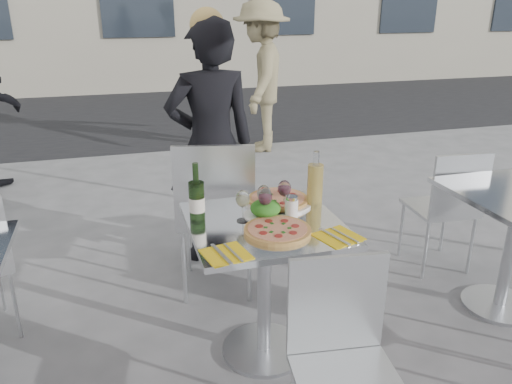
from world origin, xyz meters
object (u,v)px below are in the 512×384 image
object	(u,v)px
chair_far	(215,207)
wineglass_red_b	(284,189)
wineglass_white_a	(243,200)
wineglass_white_b	(264,194)
chair_near	(343,351)
pizza_far	(278,200)
napkin_right	(338,236)
wineglass_red_a	(265,198)
pizza_near	(277,230)
wine_bottle	(197,200)
pedestrian_b	(261,77)
main_table	(264,261)
sugar_shaker	(291,207)
woman_diner	(211,145)
side_chair_rfar	(448,202)
napkin_left	(226,254)
salad_plate	(266,210)

from	to	relation	value
chair_far	wineglass_red_b	size ratio (longest dim) A/B	6.41
wineglass_white_a	wineglass_white_b	world-z (taller)	same
chair_near	pizza_far	world-z (taller)	chair_near
wineglass_white_a	napkin_right	bearing A→B (deg)	-38.49
pizza_far	wineglass_red_a	bearing A→B (deg)	-125.11
chair_near	pizza_near	size ratio (longest dim) A/B	2.75
wine_bottle	pedestrian_b	bearing A→B (deg)	68.95
wineglass_white_a	main_table	bearing A→B (deg)	-24.69
pedestrian_b	napkin_right	distance (m)	4.11
sugar_shaker	wineglass_white_a	world-z (taller)	wineglass_white_a
woman_diner	wineglass_red_a	bearing A→B (deg)	91.06
main_table	pedestrian_b	size ratio (longest dim) A/B	0.42
side_chair_rfar	pedestrian_b	bearing A→B (deg)	-80.63
sugar_shaker	chair_near	bearing A→B (deg)	-93.65
napkin_right	chair_far	bearing A→B (deg)	97.44
pedestrian_b	pizza_far	xyz separation A→B (m)	(-0.97, -3.55, -0.13)
pizza_near	wineglass_red_a	xyz separation A→B (m)	(-0.01, 0.16, 0.10)
woman_diner	napkin_left	world-z (taller)	woman_diner
wineglass_white_b	wineglass_red_b	world-z (taller)	same
salad_plate	side_chair_rfar	bearing A→B (deg)	16.89
salad_plate	wineglass_red_a	bearing A→B (deg)	-111.32
side_chair_rfar	pedestrian_b	xyz separation A→B (m)	(-0.31, 3.28, 0.38)
pizza_far	woman_diner	bearing A→B (deg)	100.38
woman_diner	salad_plate	bearing A→B (deg)	91.70
wineglass_red_a	wineglass_white_a	bearing A→B (deg)	175.59
salad_plate	wineglass_red_a	size ratio (longest dim) A/B	1.40
woman_diner	wineglass_red_b	bearing A→B (deg)	98.29
chair_far	chair_near	bearing A→B (deg)	111.71
pedestrian_b	wineglass_red_a	world-z (taller)	pedestrian_b
chair_far	pedestrian_b	bearing A→B (deg)	-98.93
woman_diner	pedestrian_b	xyz separation A→B (m)	(1.14, 2.62, 0.06)
main_table	wineglass_red_a	world-z (taller)	wineglass_red_a
chair_near	napkin_left	world-z (taller)	chair_near
wineglass_red_a	pedestrian_b	bearing A→B (deg)	73.68
chair_near	pizza_far	bearing A→B (deg)	94.40
main_table	pizza_far	xyz separation A→B (m)	(0.14, 0.21, 0.23)
wine_bottle	wineglass_red_b	bearing A→B (deg)	3.35
wineglass_white_b	wineglass_red_a	xyz separation A→B (m)	(-0.01, -0.05, 0.00)
chair_far	wineglass_white_a	size ratio (longest dim) A/B	6.41
pedestrian_b	chair_far	bearing A→B (deg)	0.16
pizza_near	wineglass_white_b	size ratio (longest dim) A/B	1.97
woman_diner	salad_plate	distance (m)	1.08
side_chair_rfar	pizza_far	size ratio (longest dim) A/B	2.43
wineglass_red_b	napkin_left	world-z (taller)	wineglass_red_b
main_table	chair_near	world-z (taller)	chair_near
napkin_right	side_chair_rfar	bearing A→B (deg)	15.91
main_table	wineglass_white_a	size ratio (longest dim) A/B	4.76
pizza_far	wine_bottle	bearing A→B (deg)	-165.01
sugar_shaker	napkin_right	size ratio (longest dim) A/B	0.48
wineglass_red_b	side_chair_rfar	bearing A→B (deg)	15.96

